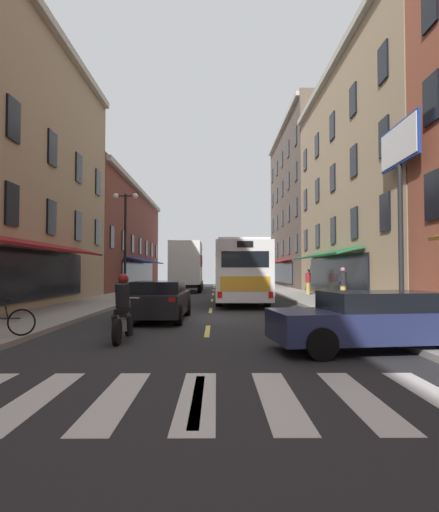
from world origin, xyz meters
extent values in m
cube|color=#28282B|center=(0.00, 0.00, -0.05)|extent=(34.80, 80.00, 0.10)
cube|color=#DBCC4C|center=(0.00, -10.00, 0.00)|extent=(0.14, 2.40, 0.01)
cube|color=#DBCC4C|center=(0.00, -3.50, 0.00)|extent=(0.14, 2.40, 0.01)
cube|color=#DBCC4C|center=(0.00, 3.00, 0.00)|extent=(0.14, 2.40, 0.01)
cube|color=#DBCC4C|center=(0.00, 9.50, 0.00)|extent=(0.14, 2.40, 0.01)
cube|color=#DBCC4C|center=(0.00, 16.00, 0.00)|extent=(0.14, 2.40, 0.01)
cube|color=#DBCC4C|center=(0.00, 22.50, 0.00)|extent=(0.14, 2.40, 0.01)
cube|color=#DBCC4C|center=(0.00, 29.00, 0.00)|extent=(0.14, 2.40, 0.01)
cube|color=#DBCC4C|center=(0.00, 35.50, 0.00)|extent=(0.14, 2.40, 0.01)
cube|color=silver|center=(-2.20, -10.00, 0.00)|extent=(0.50, 2.80, 0.01)
cube|color=silver|center=(-1.10, -10.00, 0.00)|extent=(0.50, 2.80, 0.01)
cube|color=silver|center=(0.00, -10.00, 0.00)|extent=(0.50, 2.80, 0.01)
cube|color=silver|center=(1.10, -10.00, 0.00)|extent=(0.50, 2.80, 0.01)
cube|color=silver|center=(2.20, -10.00, 0.00)|extent=(0.50, 2.80, 0.01)
cube|color=silver|center=(3.30, -10.00, 0.00)|extent=(0.50, 2.80, 0.01)
cube|color=gray|center=(-5.90, 0.00, 0.07)|extent=(3.00, 80.00, 0.14)
cube|color=gray|center=(5.90, 0.00, 0.07)|extent=(3.00, 80.00, 0.14)
cube|color=black|center=(-7.36, 0.00, 1.55)|extent=(0.10, 16.00, 2.10)
cube|color=maroon|center=(-6.65, 0.00, 2.75)|extent=(1.38, 14.93, 0.44)
cube|color=black|center=(-7.36, 0.00, 4.20)|extent=(0.10, 1.00, 1.60)
cube|color=black|center=(-7.36, 3.81, 4.20)|extent=(0.10, 1.00, 1.60)
cube|color=black|center=(-7.36, 7.62, 4.20)|extent=(0.10, 1.00, 1.60)
cube|color=black|center=(-7.36, 11.43, 4.20)|extent=(0.10, 1.00, 1.60)
cube|color=black|center=(-7.36, 0.00, 7.40)|extent=(0.10, 1.00, 1.60)
cube|color=black|center=(-7.36, 3.81, 7.40)|extent=(0.10, 1.00, 1.60)
cube|color=black|center=(-7.36, 7.62, 7.40)|extent=(0.10, 1.00, 1.60)
cube|color=black|center=(-7.36, 11.43, 7.40)|extent=(0.10, 1.00, 1.60)
cube|color=brown|center=(-11.40, 26.67, 4.99)|extent=(8.00, 26.57, 9.98)
cube|color=#B2AD9E|center=(-7.30, 26.67, 9.63)|extent=(0.44, 26.07, 0.40)
cube|color=black|center=(-7.36, 26.67, 1.55)|extent=(0.10, 16.00, 2.10)
cube|color=navy|center=(-6.65, 26.67, 2.75)|extent=(1.38, 14.93, 0.44)
cube|color=black|center=(-7.36, 15.24, 4.20)|extent=(0.10, 1.00, 1.60)
cube|color=black|center=(-7.36, 19.05, 4.20)|extent=(0.10, 1.00, 1.60)
cube|color=black|center=(-7.36, 22.86, 4.20)|extent=(0.10, 1.00, 1.60)
cube|color=black|center=(-7.36, 26.67, 4.20)|extent=(0.10, 1.00, 1.60)
cube|color=black|center=(-7.36, 30.48, 4.20)|extent=(0.10, 1.00, 1.60)
cube|color=black|center=(-7.36, 34.29, 4.20)|extent=(0.10, 1.00, 1.60)
cube|color=black|center=(-7.36, 38.10, 4.20)|extent=(0.10, 1.00, 1.60)
cube|color=black|center=(7.36, -2.00, 4.20)|extent=(0.10, 1.00, 1.60)
cube|color=black|center=(7.36, -2.00, 7.40)|extent=(0.10, 1.00, 1.60)
cube|color=black|center=(7.36, -2.00, 10.60)|extent=(0.10, 1.00, 1.60)
cube|color=#9E8466|center=(11.40, 10.00, 7.27)|extent=(8.00, 19.90, 14.54)
cube|color=#B2AD9E|center=(7.30, 10.00, 14.19)|extent=(0.44, 19.40, 0.40)
cube|color=black|center=(7.36, 10.00, 1.55)|extent=(0.10, 12.00, 2.10)
cube|color=#1E6638|center=(6.65, 10.00, 2.75)|extent=(1.38, 11.20, 0.44)
cube|color=black|center=(7.36, 2.00, 4.20)|extent=(0.10, 1.00, 1.60)
cube|color=black|center=(7.36, 6.00, 4.20)|extent=(0.10, 1.00, 1.60)
cube|color=black|center=(7.36, 10.00, 4.20)|extent=(0.10, 1.00, 1.60)
cube|color=black|center=(7.36, 14.00, 4.20)|extent=(0.10, 1.00, 1.60)
cube|color=black|center=(7.36, 18.00, 4.20)|extent=(0.10, 1.00, 1.60)
cube|color=black|center=(7.36, 2.00, 7.40)|extent=(0.10, 1.00, 1.60)
cube|color=black|center=(7.36, 6.00, 7.40)|extent=(0.10, 1.00, 1.60)
cube|color=black|center=(7.36, 10.00, 7.40)|extent=(0.10, 1.00, 1.60)
cube|color=black|center=(7.36, 14.00, 7.40)|extent=(0.10, 1.00, 1.60)
cube|color=black|center=(7.36, 18.00, 7.40)|extent=(0.10, 1.00, 1.60)
cube|color=black|center=(7.36, 2.00, 10.60)|extent=(0.10, 1.00, 1.60)
cube|color=black|center=(7.36, 6.00, 10.60)|extent=(0.10, 1.00, 1.60)
cube|color=black|center=(7.36, 10.00, 10.60)|extent=(0.10, 1.00, 1.60)
cube|color=black|center=(7.36, 14.00, 10.60)|extent=(0.10, 1.00, 1.60)
cube|color=black|center=(7.36, 18.00, 10.60)|extent=(0.10, 1.00, 1.60)
cube|color=brown|center=(11.40, 30.00, 8.70)|extent=(8.00, 19.90, 17.39)
cube|color=#B2AD9E|center=(7.30, 30.00, 17.04)|extent=(0.44, 19.40, 0.40)
cube|color=black|center=(7.36, 30.00, 1.55)|extent=(0.10, 12.00, 2.10)
cube|color=maroon|center=(6.65, 30.00, 2.75)|extent=(1.38, 11.20, 0.44)
cube|color=black|center=(7.36, 22.00, 4.20)|extent=(0.10, 1.00, 1.60)
cube|color=black|center=(7.36, 26.00, 4.20)|extent=(0.10, 1.00, 1.60)
cube|color=black|center=(7.36, 30.00, 4.20)|extent=(0.10, 1.00, 1.60)
cube|color=black|center=(7.36, 34.00, 4.20)|extent=(0.10, 1.00, 1.60)
cube|color=black|center=(7.36, 38.00, 4.20)|extent=(0.10, 1.00, 1.60)
cube|color=black|center=(7.36, 22.00, 7.40)|extent=(0.10, 1.00, 1.60)
cube|color=black|center=(7.36, 26.00, 7.40)|extent=(0.10, 1.00, 1.60)
cube|color=black|center=(7.36, 30.00, 7.40)|extent=(0.10, 1.00, 1.60)
cube|color=black|center=(7.36, 34.00, 7.40)|extent=(0.10, 1.00, 1.60)
cube|color=black|center=(7.36, 38.00, 7.40)|extent=(0.10, 1.00, 1.60)
cube|color=black|center=(7.36, 22.00, 10.60)|extent=(0.10, 1.00, 1.60)
cube|color=black|center=(7.36, 26.00, 10.60)|extent=(0.10, 1.00, 1.60)
cube|color=black|center=(7.36, 30.00, 10.60)|extent=(0.10, 1.00, 1.60)
cube|color=black|center=(7.36, 34.00, 10.60)|extent=(0.10, 1.00, 1.60)
cube|color=black|center=(7.36, 38.00, 10.60)|extent=(0.10, 1.00, 1.60)
cube|color=black|center=(7.36, 22.00, 13.80)|extent=(0.10, 1.00, 1.60)
cube|color=black|center=(7.36, 26.00, 13.80)|extent=(0.10, 1.00, 1.60)
cube|color=black|center=(7.36, 30.00, 13.80)|extent=(0.10, 1.00, 1.60)
cube|color=black|center=(7.36, 34.00, 13.80)|extent=(0.10, 1.00, 1.60)
cube|color=black|center=(7.36, 38.00, 13.80)|extent=(0.10, 1.00, 1.60)
cylinder|color=black|center=(7.05, -0.21, 2.95)|extent=(0.18, 0.18, 5.61)
cylinder|color=black|center=(7.05, -0.21, 0.26)|extent=(0.40, 0.40, 0.24)
cube|color=navy|center=(7.05, -0.21, 6.44)|extent=(0.10, 3.20, 1.55)
cube|color=silver|center=(6.99, -0.21, 6.44)|extent=(0.04, 3.04, 1.39)
cube|color=silver|center=(7.11, -0.21, 6.44)|extent=(0.04, 3.04, 1.39)
cube|color=silver|center=(1.63, 8.02, 1.73)|extent=(2.82, 11.07, 2.75)
cube|color=silver|center=(1.63, 8.02, 3.16)|extent=(2.59, 9.87, 0.16)
cube|color=black|center=(1.63, 8.32, 1.92)|extent=(2.80, 8.67, 0.96)
cube|color=maroon|center=(1.63, 8.02, 0.60)|extent=(2.84, 10.67, 0.36)
cube|color=black|center=(1.76, 13.49, 1.92)|extent=(2.25, 0.17, 1.10)
cube|color=black|center=(1.49, 2.56, 2.23)|extent=(2.05, 0.17, 0.70)
cube|color=gold|center=(1.49, 2.55, 1.18)|extent=(2.15, 0.15, 0.64)
cube|color=black|center=(1.49, 2.55, 2.88)|extent=(0.70, 0.12, 0.28)
cube|color=red|center=(0.40, 2.57, 0.70)|extent=(0.20, 0.08, 0.28)
cube|color=red|center=(2.59, 2.51, 0.70)|extent=(0.20, 0.08, 0.28)
cylinder|color=black|center=(0.54, 11.56, 0.50)|extent=(0.32, 1.01, 1.00)
cylinder|color=black|center=(2.89, 11.50, 0.50)|extent=(0.32, 1.01, 1.00)
cylinder|color=black|center=(0.38, 5.05, 0.50)|extent=(0.32, 1.01, 1.00)
cylinder|color=black|center=(2.73, 4.99, 0.50)|extent=(0.32, 1.01, 1.00)
cube|color=white|center=(-2.19, 22.22, 1.55)|extent=(2.31, 2.22, 2.40)
cube|color=black|center=(-2.20, 23.28, 2.40)|extent=(2.00, 0.11, 0.80)
cube|color=silver|center=(-2.18, 18.52, 2.36)|extent=(2.42, 5.19, 3.32)
cube|color=maroon|center=(-0.96, 18.52, 2.53)|extent=(0.07, 3.11, 0.90)
cube|color=black|center=(-2.18, 19.62, 0.55)|extent=(1.93, 7.01, 0.24)
cylinder|color=black|center=(-3.29, 22.01, 0.45)|extent=(0.28, 0.90, 0.90)
cylinder|color=black|center=(-1.09, 22.02, 0.45)|extent=(0.28, 0.90, 0.90)
cylinder|color=black|center=(-3.28, 17.74, 0.45)|extent=(0.28, 0.90, 0.90)
cylinder|color=black|center=(-1.08, 17.74, 0.45)|extent=(0.28, 0.90, 0.90)
cube|color=navy|center=(3.66, -6.58, 0.56)|extent=(4.59, 2.31, 0.64)
cube|color=black|center=(3.84, -6.56, 1.06)|extent=(2.56, 1.89, 0.43)
cylinder|color=black|center=(2.28, -7.60, 0.32)|extent=(0.66, 0.30, 0.64)
cylinder|color=black|center=(2.07, -5.94, 0.32)|extent=(0.66, 0.30, 0.64)
cylinder|color=black|center=(5.05, -5.56, 0.32)|extent=(0.66, 0.30, 0.64)
cube|color=black|center=(-1.74, -0.73, 0.60)|extent=(1.88, 4.44, 0.72)
cube|color=black|center=(-1.74, -0.90, 1.15)|extent=(1.67, 2.41, 0.44)
cube|color=red|center=(-2.50, -2.89, 0.86)|extent=(0.20, 0.06, 0.14)
cube|color=red|center=(-1.09, -2.92, 0.86)|extent=(0.20, 0.06, 0.14)
cylinder|color=black|center=(-2.54, 0.79, 0.32)|extent=(0.24, 0.65, 0.64)
cylinder|color=black|center=(-0.87, 0.75, 0.32)|extent=(0.24, 0.65, 0.64)
cylinder|color=black|center=(-2.61, -2.20, 0.32)|extent=(0.24, 0.65, 0.64)
cylinder|color=black|center=(-0.94, -2.25, 0.32)|extent=(0.24, 0.65, 0.64)
cylinder|color=black|center=(-2.07, -4.44, 0.31)|extent=(0.11, 0.62, 0.62)
cylinder|color=black|center=(-2.05, -5.89, 0.31)|extent=(0.13, 0.62, 0.62)
cylinder|color=#B2B2B7|center=(-2.07, -4.56, 0.61)|extent=(0.08, 0.33, 0.68)
ellipsoid|color=black|center=(-2.07, -4.98, 0.81)|extent=(0.33, 0.57, 0.28)
cube|color=black|center=(-2.06, -5.38, 0.74)|extent=(0.27, 0.56, 0.12)
cube|color=#B2B2B7|center=(-2.06, -5.16, 0.40)|extent=(0.25, 0.40, 0.30)
cylinder|color=#B2B2B7|center=(-2.07, -4.66, 1.02)|extent=(0.62, 0.05, 0.04)
cylinder|color=black|center=(-2.06, -5.31, 1.13)|extent=(0.35, 0.46, 0.66)
sphere|color=maroon|center=(-2.06, -5.20, 1.53)|extent=(0.26, 0.26, 0.26)
cylinder|color=black|center=(-2.24, -5.29, 0.40)|extent=(0.15, 0.36, 0.56)
cylinder|color=black|center=(-1.88, -5.28, 0.40)|extent=(0.15, 0.36, 0.56)
torus|color=black|center=(-4.52, -5.32, 0.47)|extent=(0.66, 0.18, 0.66)
cylinder|color=black|center=(-4.86, -5.39, 0.75)|extent=(0.14, 0.06, 0.50)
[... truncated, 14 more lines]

